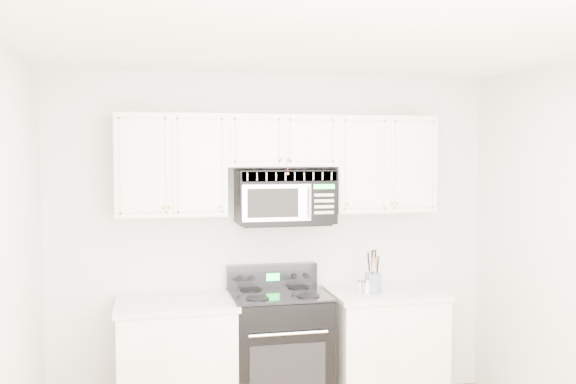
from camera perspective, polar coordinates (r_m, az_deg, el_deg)
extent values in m
cube|color=white|center=(3.41, 4.89, 13.86)|extent=(3.50, 3.50, 0.01)
cube|color=white|center=(5.10, -1.10, -4.22)|extent=(3.50, 0.01, 2.60)
cube|color=beige|center=(4.89, -9.87, -14.97)|extent=(0.82, 0.63, 0.88)
cube|color=silver|center=(4.77, -9.93, -9.71)|extent=(0.86, 0.65, 0.04)
cube|color=beige|center=(5.21, 8.55, -13.79)|extent=(0.82, 0.63, 0.88)
cube|color=silver|center=(5.09, 8.59, -8.84)|extent=(0.86, 0.65, 0.04)
cube|color=black|center=(4.98, -0.82, -14.32)|extent=(0.72, 0.61, 0.92)
cube|color=black|center=(4.70, -0.02, -15.58)|extent=(0.55, 0.01, 0.38)
cylinder|color=silver|center=(4.59, 0.05, -12.49)|extent=(0.57, 0.02, 0.02)
cube|color=black|center=(4.86, -0.83, -9.10)|extent=(0.72, 0.61, 0.02)
cube|color=black|center=(5.10, -1.44, -7.47)|extent=(0.72, 0.08, 0.19)
cube|color=#09EB3A|center=(5.05, -1.34, -7.57)|extent=(0.10, 0.00, 0.06)
cube|color=beige|center=(4.79, -10.38, 2.37)|extent=(0.80, 0.33, 0.75)
cube|color=beige|center=(5.12, 8.30, 2.46)|extent=(0.80, 0.33, 0.75)
cube|color=beige|center=(4.89, -0.73, 4.56)|extent=(0.84, 0.33, 0.39)
sphere|color=#C1B04E|center=(4.62, -10.50, -1.34)|extent=(0.03, 0.03, 0.03)
sphere|color=#C1B04E|center=(4.64, -6.06, -1.28)|extent=(0.03, 0.03, 0.03)
sphere|color=#C1B04E|center=(4.84, 5.30, -1.07)|extent=(0.03, 0.03, 0.03)
sphere|color=#C1B04E|center=(4.97, 9.26, -0.99)|extent=(0.03, 0.03, 0.03)
sphere|color=#C1B04E|center=(4.70, -0.61, 2.95)|extent=(0.03, 0.03, 0.03)
sphere|color=#C1B04E|center=(4.71, 0.10, 2.96)|extent=(0.03, 0.03, 0.03)
cylinder|color=red|center=(4.71, -0.05, 2.32)|extent=(0.00, 0.00, 0.10)
sphere|color=#C1B04E|center=(4.71, -0.05, 1.63)|extent=(0.03, 0.03, 0.03)
cube|color=black|center=(4.89, -0.29, -0.39)|extent=(0.73, 0.37, 0.41)
cube|color=beige|center=(4.71, 0.17, 1.40)|extent=(0.71, 0.01, 0.07)
cube|color=silver|center=(4.69, -1.00, -0.98)|extent=(0.51, 0.01, 0.27)
cube|color=black|center=(4.68, -1.34, -0.99)|extent=(0.38, 0.01, 0.21)
cube|color=black|center=(4.77, 3.21, -0.90)|extent=(0.20, 0.01, 0.27)
cube|color=#09EB3A|center=(4.76, 3.24, 0.49)|extent=(0.16, 0.00, 0.03)
cylinder|color=silver|center=(4.71, 1.98, -0.96)|extent=(0.02, 0.02, 0.23)
cylinder|color=slate|center=(4.95, 7.55, -8.04)|extent=(0.12, 0.12, 0.15)
cylinder|color=#A76D4D|center=(4.95, 7.93, -7.15)|extent=(0.01, 0.01, 0.27)
cylinder|color=black|center=(4.95, 7.26, -7.01)|extent=(0.01, 0.01, 0.29)
cylinder|color=#A76D4D|center=(4.90, 7.50, -7.01)|extent=(0.01, 0.01, 0.31)
cylinder|color=black|center=(4.95, 7.93, -7.15)|extent=(0.01, 0.01, 0.27)
cylinder|color=#A76D4D|center=(4.95, 7.25, -7.01)|extent=(0.01, 0.01, 0.29)
cylinder|color=black|center=(4.90, 7.50, -7.01)|extent=(0.01, 0.01, 0.31)
cylinder|color=#A76D4D|center=(4.95, 7.93, -7.15)|extent=(0.01, 0.01, 0.27)
cylinder|color=silver|center=(4.98, 6.45, -8.40)|extent=(0.04, 0.04, 0.08)
cylinder|color=silver|center=(4.97, 6.45, -7.85)|extent=(0.04, 0.04, 0.02)
cylinder|color=silver|center=(4.90, 7.04, -8.51)|extent=(0.04, 0.04, 0.09)
cylinder|color=silver|center=(4.89, 7.05, -7.86)|extent=(0.05, 0.05, 0.02)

